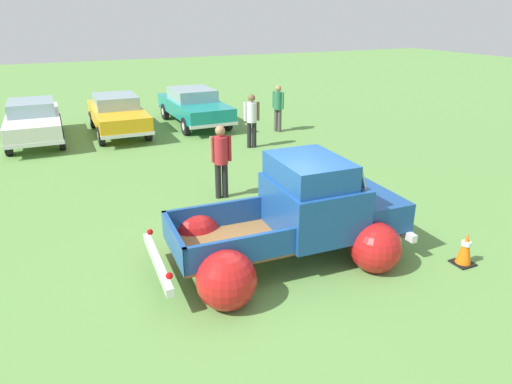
# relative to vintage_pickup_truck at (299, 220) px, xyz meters

# --- Properties ---
(ground_plane) EXTENTS (80.00, 80.00, 0.00)m
(ground_plane) POSITION_rel_vintage_pickup_truck_xyz_m (-0.39, 0.02, -0.76)
(ground_plane) COLOR #609347
(vintage_pickup_truck) EXTENTS (4.69, 2.91, 1.96)m
(vintage_pickup_truck) POSITION_rel_vintage_pickup_truck_xyz_m (0.00, 0.00, 0.00)
(vintage_pickup_truck) COLOR black
(vintage_pickup_truck) RESTS_ON ground
(show_car_0) EXTENTS (1.87, 4.52, 1.43)m
(show_car_0) POSITION_rel_vintage_pickup_truck_xyz_m (-4.35, 11.06, 0.02)
(show_car_0) COLOR black
(show_car_0) RESTS_ON ground
(show_car_1) EXTENTS (1.86, 4.47, 1.43)m
(show_car_1) POSITION_rel_vintage_pickup_truck_xyz_m (-1.50, 11.01, 0.02)
(show_car_1) COLOR black
(show_car_1) RESTS_ON ground
(show_car_2) EXTENTS (1.92, 4.70, 1.43)m
(show_car_2) POSITION_rel_vintage_pickup_truck_xyz_m (1.56, 11.29, 0.03)
(show_car_2) COLOR black
(show_car_2) RESTS_ON ground
(spectator_0) EXTENTS (0.45, 0.52, 1.76)m
(spectator_0) POSITION_rel_vintage_pickup_truck_xyz_m (4.10, 8.78, 0.25)
(spectator_0) COLOR #4C4742
(spectator_0) RESTS_ON ground
(spectator_1) EXTENTS (0.54, 0.42, 1.79)m
(spectator_1) POSITION_rel_vintage_pickup_truck_xyz_m (2.28, 7.18, 0.27)
(spectator_1) COLOR black
(spectator_1) RESTS_ON ground
(spectator_2) EXTENTS (0.54, 0.39, 1.82)m
(spectator_2) POSITION_rel_vintage_pickup_truck_xyz_m (-0.25, 3.37, 0.29)
(spectator_2) COLOR black
(spectator_2) RESTS_ON ground
(lane_cone_0) EXTENTS (0.36, 0.36, 0.63)m
(lane_cone_0) POSITION_rel_vintage_pickup_truck_xyz_m (2.76, 1.66, -0.45)
(lane_cone_0) COLOR black
(lane_cone_0) RESTS_ON ground
(lane_cone_1) EXTENTS (0.36, 0.36, 0.63)m
(lane_cone_1) POSITION_rel_vintage_pickup_truck_xyz_m (2.61, -1.51, -0.45)
(lane_cone_1) COLOR black
(lane_cone_1) RESTS_ON ground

